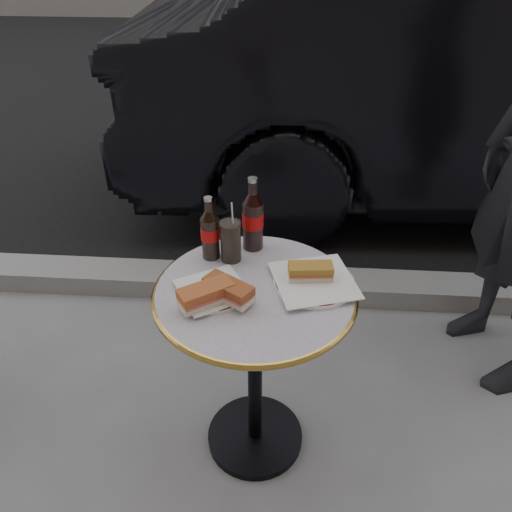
# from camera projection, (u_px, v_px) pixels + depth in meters

# --- Properties ---
(ground) EXTENTS (80.00, 80.00, 0.00)m
(ground) POSITION_uv_depth(u_px,v_px,m) (255.00, 438.00, 1.92)
(ground) COLOR gray
(ground) RESTS_ON ground
(asphalt_road) EXTENTS (40.00, 8.00, 0.00)m
(asphalt_road) POSITION_uv_depth(u_px,v_px,m) (286.00, 79.00, 6.02)
(asphalt_road) COLOR black
(asphalt_road) RESTS_ON ground
(curb) EXTENTS (40.00, 0.20, 0.12)m
(curb) POSITION_uv_depth(u_px,v_px,m) (268.00, 284.00, 2.63)
(curb) COLOR gray
(curb) RESTS_ON ground
(bistro_table) EXTENTS (0.62, 0.62, 0.73)m
(bistro_table) POSITION_uv_depth(u_px,v_px,m) (255.00, 373.00, 1.71)
(bistro_table) COLOR #BAB2C4
(bistro_table) RESTS_ON ground
(plate_left) EXTENTS (0.26, 0.26, 0.01)m
(plate_left) POSITION_uv_depth(u_px,v_px,m) (213.00, 292.00, 1.49)
(plate_left) COLOR white
(plate_left) RESTS_ON bistro_table
(plate_right) EXTENTS (0.27, 0.27, 0.01)m
(plate_right) POSITION_uv_depth(u_px,v_px,m) (314.00, 283.00, 1.52)
(plate_right) COLOR white
(plate_right) RESTS_ON bistro_table
(sandwich_left_a) EXTENTS (0.17, 0.15, 0.05)m
(sandwich_left_a) POSITION_uv_depth(u_px,v_px,m) (206.00, 295.00, 1.42)
(sandwich_left_a) COLOR #B4572D
(sandwich_left_a) RESTS_ON plate_left
(sandwich_left_b) EXTENTS (0.16, 0.14, 0.05)m
(sandwich_left_b) POSITION_uv_depth(u_px,v_px,m) (228.00, 291.00, 1.44)
(sandwich_left_b) COLOR brown
(sandwich_left_b) RESTS_ON plate_left
(sandwich_right) EXTENTS (0.14, 0.08, 0.05)m
(sandwich_right) POSITION_uv_depth(u_px,v_px,m) (310.00, 272.00, 1.51)
(sandwich_right) COLOR #A8742A
(sandwich_right) RESTS_ON plate_right
(cola_bottle_left) EXTENTS (0.07, 0.07, 0.22)m
(cola_bottle_left) POSITION_uv_depth(u_px,v_px,m) (210.00, 228.00, 1.59)
(cola_bottle_left) COLOR black
(cola_bottle_left) RESTS_ON bistro_table
(cola_bottle_right) EXTENTS (0.09, 0.09, 0.26)m
(cola_bottle_right) POSITION_uv_depth(u_px,v_px,m) (253.00, 214.00, 1.62)
(cola_bottle_right) COLOR black
(cola_bottle_right) RESTS_ON bistro_table
(cola_glass) EXTENTS (0.08, 0.08, 0.14)m
(cola_glass) POSITION_uv_depth(u_px,v_px,m) (231.00, 241.00, 1.60)
(cola_glass) COLOR black
(cola_glass) RESTS_ON bistro_table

